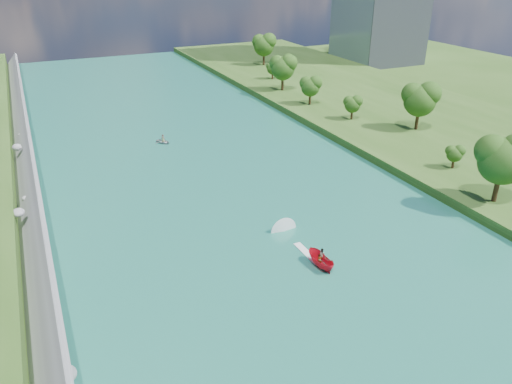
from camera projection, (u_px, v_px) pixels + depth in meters
name	position (u px, v px, depth m)	size (l,w,h in m)	color
ground	(295.00, 274.00, 55.33)	(260.00, 260.00, 0.00)	#2D5119
river_water	(228.00, 201.00, 71.66)	(55.00, 240.00, 0.10)	#1A6351
berm_east	(481.00, 146.00, 90.17)	(44.00, 240.00, 1.50)	#2D5119
riprap_bank	(32.00, 233.00, 59.97)	(4.40, 236.00, 4.19)	slate
trees_east	(388.00, 104.00, 94.37)	(18.14, 142.23, 11.33)	#264412
motorboat	(314.00, 255.00, 57.48)	(3.60, 18.96, 1.91)	red
raft	(163.00, 141.00, 93.21)	(3.44, 3.75, 1.62)	#919498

